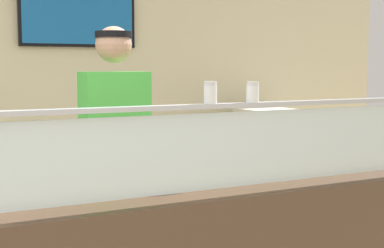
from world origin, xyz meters
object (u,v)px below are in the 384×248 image
Objects in this scene: pizza_server at (143,179)px; parmesan_shaker at (210,94)px; pepper_flake_shaker at (253,93)px; pizza_box_stack at (267,121)px; pizza_tray at (150,182)px; worker_figure at (116,156)px.

pizza_server is 2.87× the size of parmesan_shaker.
pepper_flake_shaker reaches higher than pizza_box_stack.
pizza_server is at bearing 118.05° from parmesan_shaker.
pepper_flake_shaker is (0.35, -0.36, 0.44)m from pizza_tray.
parmesan_shaker is (0.18, -0.34, 0.42)m from pizza_server.
pizza_tray is at bearing -137.04° from pizza_box_stack.
pepper_flake_shaker is at bearing -37.90° from pizza_server.
worker_figure is (0.04, 0.60, 0.04)m from pizza_tray.
parmesan_shaker is at bearing -59.40° from pizza_server.
pizza_tray is 4.57× the size of parmesan_shaker.
worker_figure is (-0.32, 0.96, -0.40)m from pepper_flake_shaker.
pizza_tray is 2.63m from pizza_box_stack.
pizza_server is 0.57m from parmesan_shaker.
pizza_tray is at bearing -93.56° from worker_figure.
pizza_tray is 1.59× the size of pizza_server.
pizza_server is 0.56× the size of pizza_box_stack.
worker_figure is (0.08, 0.62, 0.02)m from pizza_server.
pizza_tray is at bearing 110.72° from parmesan_shaker.
pizza_tray is 0.25× the size of worker_figure.
parmesan_shaker is at bearing -129.72° from pizza_box_stack.
worker_figure is at bearing 108.32° from pepper_flake_shaker.
parmesan_shaker reaches higher than pepper_flake_shaker.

